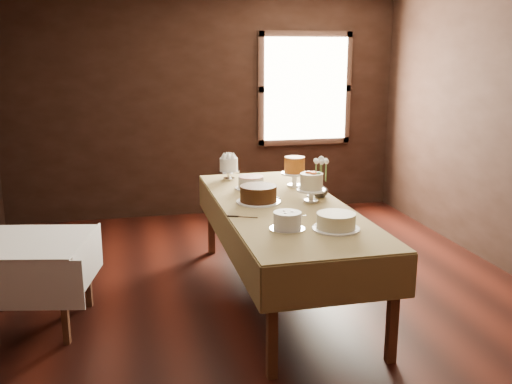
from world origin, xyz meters
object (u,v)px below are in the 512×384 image
object	(u,v)px
side_table	(31,250)
cake_server_a	(297,216)
cake_server_c	(266,195)
cake_lattice	(251,183)
cake_server_d	(310,193)
display_table	(283,212)
cake_caramel	(294,173)
cake_server_e	(248,217)
cake_swirl	(287,221)
cake_cream	(336,222)
cake_server_b	(343,215)
flower_vase	(320,189)
cake_flowers	(311,189)
cake_meringue	(229,169)
cake_chocolate	(258,194)

from	to	relation	value
side_table	cake_server_a	distance (m)	2.05
side_table	cake_server_c	distance (m)	2.00
cake_lattice	cake_server_d	size ratio (longest dim) A/B	1.30
display_table	cake_server_c	xyz separation A→B (m)	(-0.06, 0.33, 0.06)
cake_caramel	cake_server_c	xyz separation A→B (m)	(-0.35, -0.30, -0.12)
side_table	cake_lattice	world-z (taller)	cake_lattice
cake_lattice	cake_server_a	world-z (taller)	cake_lattice
cake_caramel	cake_server_a	size ratio (longest dim) A/B	1.23
side_table	cake_server_e	world-z (taller)	cake_server_e
cake_lattice	display_table	bearing A→B (deg)	-77.76
cake_server_c	display_table	bearing A→B (deg)	158.54
cake_swirl	cake_cream	distance (m)	0.35
cake_cream	cake_server_b	size ratio (longest dim) A/B	1.59
cake_lattice	cake_server_b	world-z (taller)	cake_lattice
cake_swirl	cake_server_a	world-z (taller)	cake_swirl
cake_server_c	flower_vase	xyz separation A→B (m)	(0.46, -0.15, 0.07)
cake_server_a	flower_vase	distance (m)	0.67
cake_flowers	cake_cream	xyz separation A→B (m)	(-0.08, -0.79, -0.06)
cake_server_a	cake_server_d	xyz separation A→B (m)	(0.33, 0.70, 0.00)
cake_server_a	cake_server_b	xyz separation A→B (m)	(0.36, -0.06, 0.00)
cake_caramel	cake_server_a	distance (m)	1.04
cake_cream	flower_vase	size ratio (longest dim) A/B	2.67
cake_meringue	cake_chocolate	size ratio (longest dim) A/B	0.67
cake_chocolate	cake_server_b	distance (m)	0.78
side_table	cake_flowers	distance (m)	2.29
cake_meringue	flower_vase	world-z (taller)	cake_meringue
cake_flowers	cake_server_c	size ratio (longest dim) A/B	1.08
cake_chocolate	cake_lattice	bearing A→B (deg)	84.58
cake_caramel	cake_flowers	world-z (taller)	cake_caramel
cake_swirl	cake_server_a	distance (m)	0.36
cake_server_c	cake_cream	bearing A→B (deg)	160.91
cake_chocolate	cake_server_e	world-z (taller)	cake_chocolate
cake_cream	cake_server_b	xyz separation A→B (m)	(0.18, 0.33, -0.05)
cake_caramel	cake_chocolate	world-z (taller)	cake_caramel
cake_meringue	cake_swirl	bearing A→B (deg)	-86.49
cake_chocolate	cake_swirl	xyz separation A→B (m)	(0.02, -0.79, -0.01)
cake_caramel	flower_vase	bearing A→B (deg)	-77.36
cake_chocolate	flower_vase	distance (m)	0.58
cake_swirl	cake_server_b	bearing A→B (deg)	25.40
cake_lattice	cake_server_c	distance (m)	0.30
cake_swirl	cake_server_b	xyz separation A→B (m)	(0.53, 0.25, -0.06)
cake_server_b	cake_flowers	bearing A→B (deg)	160.82
side_table	cake_swirl	world-z (taller)	cake_swirl
cake_caramel	cake_server_d	distance (m)	0.33
cake_lattice	cake_server_c	world-z (taller)	cake_lattice
display_table	cake_server_b	xyz separation A→B (m)	(0.37, -0.42, 0.06)
cake_server_d	cake_server_e	bearing A→B (deg)	156.37
cake_server_a	cake_server_c	distance (m)	0.70
side_table	cake_server_d	distance (m)	2.39
cake_lattice	cake_server_a	size ratio (longest dim) A/B	1.30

